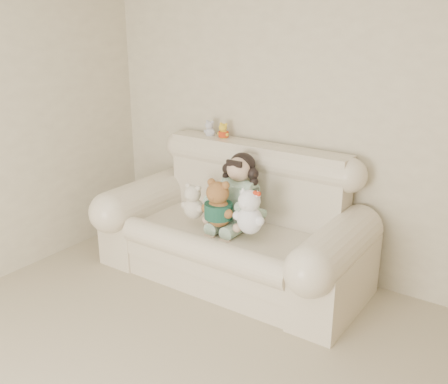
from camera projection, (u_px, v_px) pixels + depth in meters
wall_back at (354, 117)px, 3.74m from camera, size 4.50×0.00×4.50m
sofa at (231, 217)px, 3.99m from camera, size 2.10×0.95×1.03m
seated_child at (239, 190)px, 3.98m from camera, size 0.39×0.47×0.60m
brown_teddy at (218, 199)px, 3.80m from camera, size 0.30×0.25×0.43m
white_cat at (250, 207)px, 3.68m from camera, size 0.28×0.22×0.40m
cream_teddy at (193, 198)px, 3.97m from camera, size 0.24×0.21×0.33m
yellow_mini_bear at (224, 130)px, 4.28m from camera, size 0.13×0.12×0.17m
grey_mini_plush at (210, 127)px, 4.35m from camera, size 0.13×0.11×0.18m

